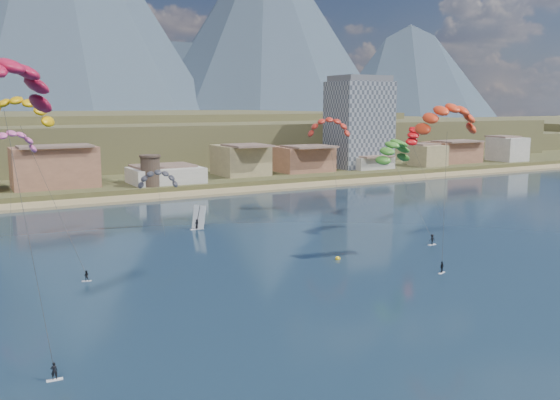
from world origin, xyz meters
name	(u,v)px	position (x,y,z in m)	size (l,w,h in m)	color
ground	(425,333)	(0.00, 0.00, 0.00)	(2400.00, 2400.00, 0.00)	black
beach	(142,198)	(0.00, 106.00, 0.25)	(2200.00, 12.00, 0.90)	tan
foothills	(110,138)	(22.39, 232.47, 9.08)	(940.00, 210.00, 18.00)	brown
apartment_tower	(359,122)	(85.00, 128.00, 17.82)	(20.00, 16.00, 32.00)	gray
watchtower	(150,170)	(5.00, 114.00, 6.37)	(5.82, 5.82, 8.60)	#47382D
kitesurfer_red	(2,78)	(-38.36, 16.06, 26.68)	(11.93, 14.38, 29.59)	silver
kitesurfer_yellow	(19,108)	(-33.64, 49.31, 23.72)	(11.95, 16.44, 27.35)	silver
kitesurfer_orange	(448,114)	(24.80, 23.33, 22.66)	(13.00, 10.50, 25.51)	silver
kitesurfer_green	(394,148)	(30.67, 42.96, 16.01)	(10.93, 16.66, 20.08)	silver
distant_kite_pink	(11,138)	(-33.88, 62.50, 18.67)	(9.26, 6.79, 21.39)	#262626
distant_kite_dark	(158,176)	(-7.68, 67.22, 10.44)	(8.55, 6.45, 13.73)	#262626
distant_kite_orange	(329,124)	(33.52, 69.49, 19.76)	(10.69, 8.37, 22.78)	#262626
distant_kite_red	(412,133)	(46.96, 56.62, 17.96)	(8.40, 8.65, 20.73)	#262626
windsurfer	(198,222)	(-1.32, 62.85, 1.50)	(2.70, 2.94, 4.71)	silver
buoy	(338,259)	(9.45, 30.26, 0.14)	(0.79, 0.79, 0.79)	yellow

